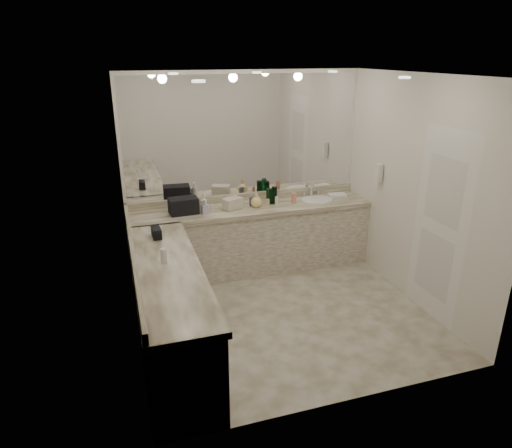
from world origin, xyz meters
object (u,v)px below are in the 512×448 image
object	(u,v)px
soap_bottle_a	(204,204)
soap_bottle_b	(205,207)
wall_phone	(379,173)
hand_towel	(337,195)
soap_bottle_c	(256,200)
sink	(317,200)
black_toiletry_bag	(183,206)
cream_cosmetic_case	(232,204)

from	to	relation	value
soap_bottle_a	soap_bottle_b	world-z (taller)	soap_bottle_a
wall_phone	hand_towel	size ratio (longest dim) A/B	0.97
soap_bottle_a	soap_bottle_c	bearing A→B (deg)	-1.99
sink	soap_bottle_a	xyz separation A→B (m)	(-1.58, -0.02, 0.11)
black_toiletry_bag	soap_bottle_b	world-z (taller)	black_toiletry_bag
cream_cosmetic_case	soap_bottle_b	distance (m)	0.38
cream_cosmetic_case	soap_bottle_b	bearing A→B (deg)	166.87
hand_towel	soap_bottle_c	world-z (taller)	soap_bottle_c
wall_phone	soap_bottle_c	world-z (taller)	wall_phone
soap_bottle_a	wall_phone	bearing A→B (deg)	-12.33
cream_cosmetic_case	black_toiletry_bag	bearing A→B (deg)	154.02
cream_cosmetic_case	soap_bottle_a	world-z (taller)	soap_bottle_a
soap_bottle_c	sink	bearing A→B (deg)	2.97
soap_bottle_b	sink	bearing A→B (deg)	3.51
wall_phone	cream_cosmetic_case	size ratio (longest dim) A/B	0.98
cream_cosmetic_case	soap_bottle_c	distance (m)	0.32
hand_towel	soap_bottle_b	size ratio (longest dim) A/B	1.34
hand_towel	soap_bottle_b	bearing A→B (deg)	-175.75
cream_cosmetic_case	hand_towel	xyz separation A→B (m)	(1.54, 0.07, -0.05)
soap_bottle_b	soap_bottle_c	distance (m)	0.70
soap_bottle_b	soap_bottle_c	bearing A→B (deg)	4.21
sink	wall_phone	size ratio (longest dim) A/B	1.83
soap_bottle_b	soap_bottle_c	size ratio (longest dim) A/B	0.97
wall_phone	sink	bearing A→B (deg)	140.43
sink	soap_bottle_b	bearing A→B (deg)	-176.49
cream_cosmetic_case	soap_bottle_a	size ratio (longest dim) A/B	1.12
soap_bottle_a	cream_cosmetic_case	bearing A→B (deg)	-0.25
wall_phone	soap_bottle_a	world-z (taller)	wall_phone
black_toiletry_bag	hand_towel	world-z (taller)	black_toiletry_bag
cream_cosmetic_case	soap_bottle_c	size ratio (longest dim) A/B	1.29
soap_bottle_c	wall_phone	bearing A→B (deg)	-16.87
hand_towel	soap_bottle_c	bearing A→B (deg)	-175.73
wall_phone	hand_towel	world-z (taller)	wall_phone
cream_cosmetic_case	hand_towel	bearing A→B (deg)	-21.65
sink	soap_bottle_c	bearing A→B (deg)	-177.03
hand_towel	cream_cosmetic_case	bearing A→B (deg)	-177.45
sink	cream_cosmetic_case	size ratio (longest dim) A/B	1.79
black_toiletry_bag	cream_cosmetic_case	world-z (taller)	black_toiletry_bag
sink	soap_bottle_a	size ratio (longest dim) A/B	2.01
soap_bottle_b	soap_bottle_c	xyz separation A→B (m)	(0.70, 0.05, 0.00)
hand_towel	black_toiletry_bag	bearing A→B (deg)	-178.70
sink	soap_bottle_c	xyz separation A→B (m)	(-0.89, -0.05, 0.10)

